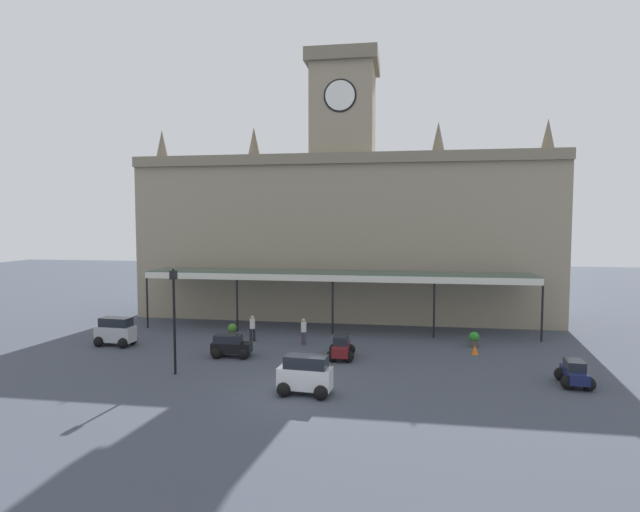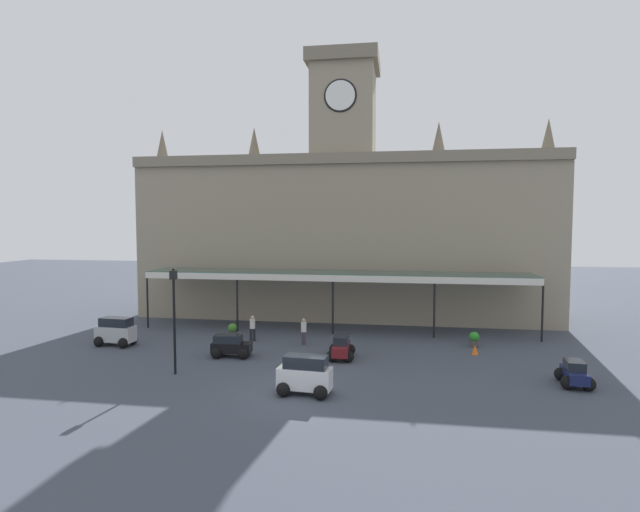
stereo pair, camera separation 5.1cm
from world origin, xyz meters
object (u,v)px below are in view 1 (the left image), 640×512
at_px(car_navy_sedan, 574,375).
at_px(pedestrian_crossing_forecourt, 252,327).
at_px(pedestrian_near_entrance, 304,330).
at_px(victorian_lamppost, 174,309).
at_px(car_maroon_estate, 341,348).
at_px(planter_near_kerb, 232,330).
at_px(car_white_van, 305,377).
at_px(traffic_cone, 475,350).
at_px(car_silver_van, 116,333).
at_px(planter_forecourt_centre, 474,339).
at_px(car_black_estate, 231,347).

xyz_separation_m(car_navy_sedan, pedestrian_crossing_forecourt, (-17.58, 6.18, 0.41)).
height_order(pedestrian_near_entrance, victorian_lamppost, victorian_lamppost).
distance_m(car_maroon_estate, planter_near_kerb, 8.67).
distance_m(car_maroon_estate, pedestrian_crossing_forecourt, 6.92).
xyz_separation_m(car_white_van, traffic_cone, (8.52, 8.25, -0.53)).
bearing_deg(traffic_cone, car_white_van, -135.93).
relative_size(pedestrian_crossing_forecourt, planter_near_kerb, 1.74).
xyz_separation_m(car_silver_van, car_maroon_estate, (14.24, -0.67, -0.24)).
height_order(traffic_cone, planter_forecourt_centre, planter_forecourt_centre).
relative_size(car_silver_van, car_white_van, 1.00).
bearing_deg(pedestrian_crossing_forecourt, car_maroon_estate, -27.16).
bearing_deg(planter_forecourt_centre, pedestrian_near_entrance, -174.25).
bearing_deg(car_maroon_estate, victorian_lamppost, -151.71).
distance_m(car_black_estate, pedestrian_crossing_forecourt, 3.88).
xyz_separation_m(car_black_estate, planter_near_kerb, (-1.48, 4.58, -0.07)).
bearing_deg(victorian_lamppost, car_navy_sedan, 3.76).
height_order(car_black_estate, pedestrian_crossing_forecourt, pedestrian_crossing_forecourt).
bearing_deg(traffic_cone, victorian_lamppost, -157.95).
height_order(car_white_van, victorian_lamppost, victorian_lamppost).
xyz_separation_m(car_silver_van, traffic_cone, (21.86, 1.35, -0.53)).
height_order(car_black_estate, planter_near_kerb, car_black_estate).
bearing_deg(car_silver_van, car_navy_sedan, -8.18).
xyz_separation_m(car_silver_van, car_white_van, (13.33, -6.90, 0.00)).
height_order(car_maroon_estate, victorian_lamppost, victorian_lamppost).
bearing_deg(pedestrian_crossing_forecourt, victorian_lamppost, -103.84).
distance_m(car_white_van, pedestrian_crossing_forecourt, 10.75).
bearing_deg(car_silver_van, planter_near_kerb, 26.32).
distance_m(car_silver_van, car_maroon_estate, 14.26).
distance_m(pedestrian_crossing_forecourt, planter_forecourt_centre, 13.98).
relative_size(car_silver_van, car_black_estate, 1.07).
bearing_deg(pedestrian_near_entrance, planter_near_kerb, 167.02).
distance_m(car_navy_sedan, car_black_estate, 17.85).
bearing_deg(car_navy_sedan, car_maroon_estate, 165.19).
relative_size(car_white_van, victorian_lamppost, 0.46).
relative_size(car_white_van, pedestrian_near_entrance, 1.48).
bearing_deg(car_navy_sedan, victorian_lamppost, -176.24).
bearing_deg(car_silver_van, pedestrian_near_entrance, 10.02).
height_order(victorian_lamppost, planter_near_kerb, victorian_lamppost).
height_order(car_navy_sedan, planter_near_kerb, car_navy_sedan).
bearing_deg(victorian_lamppost, car_maroon_estate, 28.29).
height_order(car_black_estate, pedestrian_near_entrance, pedestrian_near_entrance).
bearing_deg(pedestrian_near_entrance, car_silver_van, -169.98).
bearing_deg(car_maroon_estate, car_black_estate, -173.59).
height_order(car_navy_sedan, car_maroon_estate, car_maroon_estate).
height_order(car_maroon_estate, pedestrian_near_entrance, pedestrian_near_entrance).
bearing_deg(traffic_cone, planter_forecourt_centre, 83.62).
bearing_deg(pedestrian_crossing_forecourt, car_navy_sedan, -19.36).
relative_size(car_maroon_estate, car_white_van, 0.92).
height_order(car_silver_van, pedestrian_crossing_forecourt, car_silver_van).
bearing_deg(planter_near_kerb, traffic_cone, -6.90).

